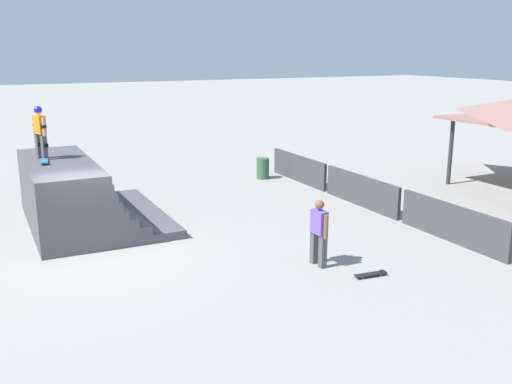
% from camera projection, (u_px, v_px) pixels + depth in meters
% --- Properties ---
extents(ground_plane, '(160.00, 160.00, 0.00)m').
position_uv_depth(ground_plane, '(96.00, 256.00, 14.72)').
color(ground_plane, gray).
extents(quarter_pipe_ramp, '(5.45, 3.87, 2.00)m').
position_uv_depth(quarter_pipe_ramp, '(74.00, 197.00, 17.07)').
color(quarter_pipe_ramp, '#4C4C51').
rests_on(quarter_pipe_ramp, ground).
extents(skater_on_deck, '(0.67, 0.39, 1.57)m').
position_uv_depth(skater_on_deck, '(40.00, 129.00, 16.77)').
color(skater_on_deck, '#4C4C51').
rests_on(skater_on_deck, quarter_pipe_ramp).
extents(skateboard_on_deck, '(0.83, 0.29, 0.09)m').
position_uv_depth(skateboard_on_deck, '(44.00, 161.00, 16.33)').
color(skateboard_on_deck, red).
rests_on(skateboard_on_deck, quarter_pipe_ramp).
extents(bystander_walking, '(0.67, 0.25, 1.67)m').
position_uv_depth(bystander_walking, '(319.00, 229.00, 13.84)').
color(bystander_walking, '#4C4C51').
rests_on(bystander_walking, ground).
extents(skateboard_on_ground, '(0.28, 0.81, 0.09)m').
position_uv_depth(skateboard_on_ground, '(371.00, 274.00, 13.35)').
color(skateboard_on_ground, blue).
rests_on(skateboard_on_ground, ground).
extents(barrier_fence, '(12.23, 0.12, 1.05)m').
position_uv_depth(barrier_fence, '(361.00, 191.00, 19.30)').
color(barrier_fence, '#3D3D42').
rests_on(barrier_fence, ground).
extents(trash_bin, '(0.52, 0.52, 0.85)m').
position_uv_depth(trash_bin, '(263.00, 168.00, 23.42)').
color(trash_bin, '#385B3D').
rests_on(trash_bin, ground).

